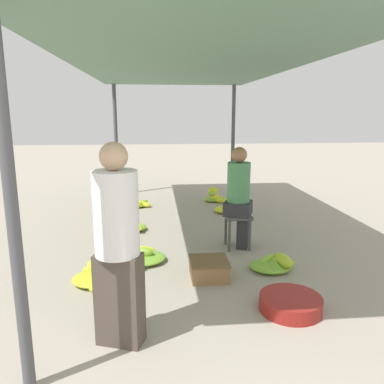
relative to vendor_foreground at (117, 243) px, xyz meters
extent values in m
cylinder|color=#4C4C51|center=(-0.56, -0.46, 0.37)|extent=(0.08, 0.08, 2.39)
cylinder|color=#4C4C51|center=(-0.56, 5.61, 0.37)|extent=(0.08, 0.08, 2.39)
cylinder|color=#4C4C51|center=(2.03, 5.61, 0.37)|extent=(0.08, 0.08, 2.39)
cube|color=#567A60|center=(0.73, 2.57, 1.59)|extent=(2.99, 6.47, 0.04)
cube|color=#4C4238|center=(0.00, 0.00, -0.46)|extent=(0.40, 0.30, 0.74)
cylinder|color=white|center=(0.00, 0.00, 0.23)|extent=(0.43, 0.43, 0.64)
sphere|color=tan|center=(0.00, 0.00, 0.66)|extent=(0.21, 0.21, 0.21)
cube|color=#4C4C4C|center=(1.37, 2.01, -0.38)|extent=(0.34, 0.34, 0.04)
cylinder|color=#4C4C4C|center=(1.24, 1.87, -0.61)|extent=(0.04, 0.04, 0.42)
cylinder|color=#4C4C4C|center=(1.51, 1.87, -0.61)|extent=(0.04, 0.04, 0.42)
cylinder|color=#4C4C4C|center=(1.24, 2.14, -0.61)|extent=(0.04, 0.04, 0.42)
cylinder|color=#4C4C4C|center=(1.51, 2.14, -0.61)|extent=(0.04, 0.04, 0.42)
cube|color=#2D2D33|center=(1.47, 2.05, -0.59)|extent=(0.25, 0.34, 0.46)
cube|color=#2D2D33|center=(1.37, 2.01, -0.27)|extent=(0.45, 0.45, 0.18)
cylinder|color=#4C8C59|center=(1.37, 2.01, 0.08)|extent=(0.39, 0.39, 0.52)
sphere|color=#9E704C|center=(1.37, 2.01, 0.44)|extent=(0.20, 0.20, 0.20)
cylinder|color=maroon|center=(1.51, 0.34, -0.76)|extent=(0.57, 0.57, 0.14)
ellipsoid|color=#BACF2B|center=(-0.26, 0.91, -0.77)|extent=(0.33, 0.29, 0.11)
ellipsoid|color=#B5CD2C|center=(-0.40, 1.23, -0.74)|extent=(0.28, 0.15, 0.12)
ellipsoid|color=#BDD02A|center=(-0.34, 1.10, -0.74)|extent=(0.23, 0.27, 0.09)
ellipsoid|color=#ABC92D|center=(-0.28, 1.12, -0.72)|extent=(0.29, 0.32, 0.11)
ellipsoid|color=yellow|center=(-0.35, 1.10, -0.63)|extent=(0.28, 0.29, 0.14)
ellipsoid|color=#7EB736|center=(-0.24, 1.02, -0.75)|extent=(0.28, 0.23, 0.14)
ellipsoid|color=#BED02A|center=(-0.35, 1.10, -0.78)|extent=(0.53, 0.46, 0.10)
ellipsoid|color=yellow|center=(0.11, 1.88, -0.77)|extent=(0.35, 0.20, 0.11)
ellipsoid|color=#8CBC33|center=(0.12, 1.62, -0.69)|extent=(0.27, 0.18, 0.12)
ellipsoid|color=#C6D429|center=(0.08, 1.43, -0.77)|extent=(0.15, 0.25, 0.11)
ellipsoid|color=#9FC430|center=(0.02, 1.62, -0.74)|extent=(0.26, 0.35, 0.09)
ellipsoid|color=#86BA34|center=(0.09, 1.61, -0.74)|extent=(0.14, 0.23, 0.12)
ellipsoid|color=#A3C52F|center=(0.10, 1.64, -0.75)|extent=(0.16, 0.30, 0.11)
ellipsoid|color=#7BB636|center=(0.10, 1.64, -0.78)|extent=(0.59, 0.51, 0.10)
ellipsoid|color=#C7D428|center=(-0.13, 2.87, -0.65)|extent=(0.25, 0.26, 0.11)
ellipsoid|color=#A9C82E|center=(-0.21, 2.91, -0.70)|extent=(0.30, 0.30, 0.10)
ellipsoid|color=#9BC230|center=(-0.31, 2.90, -0.78)|extent=(0.17, 0.31, 0.09)
ellipsoid|color=#CBD528|center=(-0.02, 2.83, -0.75)|extent=(0.25, 0.32, 0.09)
ellipsoid|color=#8ABB33|center=(-0.15, 2.91, -0.78)|extent=(0.55, 0.48, 0.10)
ellipsoid|color=yellow|center=(-0.11, 4.41, -0.76)|extent=(0.30, 0.30, 0.09)
ellipsoid|color=#C8D428|center=(0.04, 4.38, -0.77)|extent=(0.36, 0.32, 0.10)
ellipsoid|color=yellow|center=(-0.07, 4.29, -0.75)|extent=(0.25, 0.23, 0.14)
ellipsoid|color=#A8C82E|center=(-0.15, 4.36, -0.76)|extent=(0.31, 0.28, 0.12)
ellipsoid|color=#A7C72E|center=(-0.27, 4.47, -0.76)|extent=(0.27, 0.25, 0.13)
ellipsoid|color=#A3C52F|center=(0.02, 4.46, -0.76)|extent=(0.27, 0.31, 0.12)
ellipsoid|color=#B5CD2C|center=(-0.13, 4.38, -0.78)|extent=(0.41, 0.36, 0.10)
ellipsoid|color=yellow|center=(1.57, 4.59, -0.78)|extent=(0.25, 0.22, 0.10)
ellipsoid|color=#98C131|center=(1.42, 4.67, -0.64)|extent=(0.24, 0.29, 0.12)
ellipsoid|color=yellow|center=(1.50, 4.69, -0.72)|extent=(0.27, 0.26, 0.10)
ellipsoid|color=yellow|center=(1.45, 4.71, -0.60)|extent=(0.28, 0.24, 0.14)
ellipsoid|color=yellow|center=(1.59, 4.74, -0.78)|extent=(0.35, 0.27, 0.09)
ellipsoid|color=#8BBC33|center=(1.46, 4.71, -0.78)|extent=(0.36, 0.32, 0.10)
ellipsoid|color=#89BB34|center=(1.60, 1.31, -0.74)|extent=(0.30, 0.25, 0.14)
ellipsoid|color=#97C131|center=(1.73, 1.21, -0.72)|extent=(0.31, 0.27, 0.10)
ellipsoid|color=#77B437|center=(1.62, 1.17, -0.76)|extent=(0.15, 0.26, 0.13)
ellipsoid|color=#AECA2D|center=(1.74, 1.21, -0.70)|extent=(0.21, 0.35, 0.15)
ellipsoid|color=#7AB536|center=(1.60, 1.24, -0.78)|extent=(0.49, 0.43, 0.10)
ellipsoid|color=#9FC430|center=(1.59, 3.64, -0.77)|extent=(0.22, 0.32, 0.10)
ellipsoid|color=#A6C72E|center=(1.61, 3.77, -0.60)|extent=(0.31, 0.32, 0.14)
ellipsoid|color=yellow|center=(1.69, 3.85, -0.59)|extent=(0.22, 0.24, 0.10)
ellipsoid|color=#77B437|center=(1.81, 3.96, -0.76)|extent=(0.14, 0.24, 0.13)
ellipsoid|color=yellow|center=(1.63, 3.84, -0.78)|extent=(0.57, 0.50, 0.10)
cube|color=olive|center=(0.86, 1.10, -0.73)|extent=(0.40, 0.40, 0.19)
cube|color=brown|center=(0.86, 1.10, -0.62)|extent=(0.42, 0.42, 0.02)
camera|label=1|loc=(0.30, -2.72, 0.96)|focal=35.00mm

